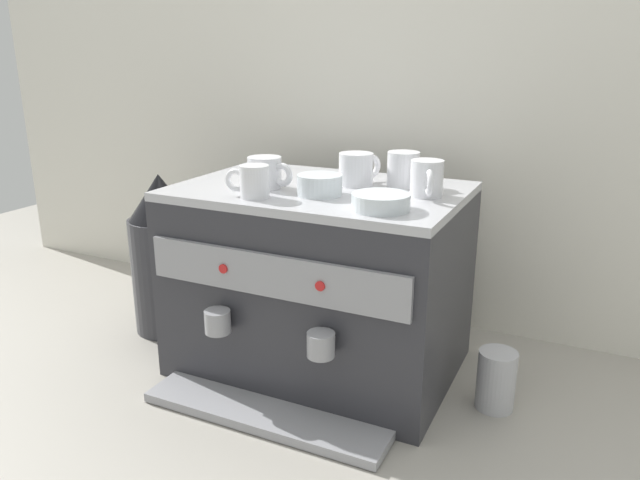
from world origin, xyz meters
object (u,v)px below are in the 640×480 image
Objects in this scene: ceramic_cup_2 at (266,172)px; ceramic_bowl_0 at (381,202)px; ceramic_cup_4 at (405,169)px; espresso_machine at (319,280)px; ceramic_cup_1 at (427,179)px; ceramic_cup_3 at (253,181)px; milk_pitcher at (496,380)px; coffee_grinder at (164,256)px; ceramic_bowl_1 at (320,185)px; ceramic_cup_0 at (357,169)px.

ceramic_cup_2 reaches higher than ceramic_bowl_0.
ceramic_cup_4 is 0.23m from ceramic_bowl_0.
espresso_machine is 0.36m from ceramic_cup_1.
ceramic_cup_3 is 0.74× the size of milk_pitcher.
ceramic_cup_1 is 1.08× the size of ceramic_cup_3.
ceramic_bowl_1 is at bearing -7.87° from coffee_grinder.
coffee_grinder is at bearing -171.86° from ceramic_cup_4.
ceramic_cup_1 is at bearing -46.31° from ceramic_cup_4.
ceramic_cup_0 is 0.14m from ceramic_bowl_1.
ceramic_cup_4 is at bearing 158.31° from milk_pitcher.
ceramic_cup_1 is at bearing -14.61° from ceramic_cup_0.
ceramic_bowl_0 is 0.86× the size of milk_pitcher.
coffee_grinder is at bearing 168.71° from ceramic_bowl_0.
ceramic_cup_3 reaches higher than coffee_grinder.
ceramic_cup_1 is 0.23m from ceramic_bowl_1.
ceramic_cup_3 is 0.86× the size of ceramic_bowl_0.
ceramic_bowl_1 is at bearing -158.18° from ceramic_cup_1.
ceramic_cup_0 is 0.60m from coffee_grinder.
ceramic_cup_1 is at bearing 71.91° from ceramic_bowl_0.
ceramic_cup_0 reaches higher than ceramic_cup_2.
ceramic_cup_1 is 0.16m from ceramic_bowl_0.
ceramic_cup_1 is 0.93× the size of ceramic_cup_4.
ceramic_cup_1 reaches higher than coffee_grinder.
ceramic_bowl_0 is 0.26× the size of coffee_grinder.
ceramic_cup_0 is 1.00× the size of ceramic_cup_4.
coffee_grinder is at bearing 158.59° from ceramic_cup_3.
ceramic_cup_4 is 0.21m from ceramic_bowl_1.
ceramic_cup_0 is 1.17× the size of ceramic_cup_3.
ceramic_cup_4 is 0.87× the size of milk_pitcher.
ceramic_bowl_0 reaches higher than milk_pitcher.
coffee_grinder is (-0.66, 0.13, -0.25)m from ceramic_bowl_0.
milk_pitcher is (0.18, -0.03, -0.42)m from ceramic_cup_1.
ceramic_bowl_1 is at bearing 158.75° from ceramic_bowl_0.
milk_pitcher is (0.39, 0.06, -0.40)m from ceramic_bowl_1.
coffee_grinder is 3.29× the size of milk_pitcher.
ceramic_bowl_1 is (-0.03, -0.13, -0.02)m from ceramic_cup_0.
ceramic_cup_4 is at bearing 43.69° from ceramic_cup_3.
ceramic_cup_4 reaches higher than milk_pitcher.
coffee_grinder is (-0.36, 0.06, -0.27)m from ceramic_cup_2.
ceramic_bowl_0 is at bearing -83.67° from ceramic_cup_4.
ceramic_cup_1 is 0.80× the size of milk_pitcher.
ceramic_cup_0 is 1.08× the size of ceramic_cup_1.
ceramic_cup_3 is (-0.08, -0.15, 0.26)m from espresso_machine.
ceramic_cup_0 is at bearing 54.84° from ceramic_cup_3.
ceramic_cup_0 reaches higher than ceramic_cup_3.
milk_pitcher is at bearing -11.25° from ceramic_cup_0.
espresso_machine is 0.34m from ceramic_bowl_0.
ceramic_cup_3 is at bearing -119.32° from espresso_machine.
ceramic_bowl_1 is at bearing 35.11° from ceramic_cup_3.
espresso_machine is 0.28m from ceramic_cup_0.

